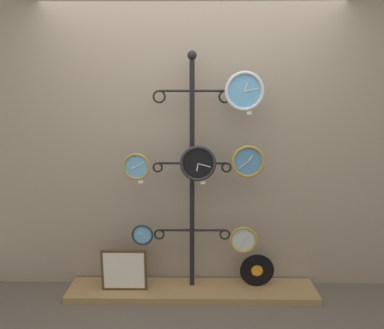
# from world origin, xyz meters

# --- Properties ---
(ground_plane) EXTENTS (12.00, 12.00, 0.00)m
(ground_plane) POSITION_xyz_m (0.00, 0.00, 0.00)
(ground_plane) COLOR brown
(shop_wall) EXTENTS (4.40, 0.04, 2.80)m
(shop_wall) POSITION_xyz_m (0.00, 0.57, 1.40)
(shop_wall) COLOR gray
(shop_wall) RESTS_ON ground_plane
(low_shelf) EXTENTS (2.20, 0.36, 0.06)m
(low_shelf) POSITION_xyz_m (0.00, 0.35, 0.03)
(low_shelf) COLOR #9E7A4C
(low_shelf) RESTS_ON ground_plane
(display_stand) EXTENTS (0.68, 0.37, 2.10)m
(display_stand) POSITION_xyz_m (-0.00, 0.41, 0.77)
(display_stand) COLOR black
(display_stand) RESTS_ON ground_plane
(clock_top_right) EXTENTS (0.31, 0.04, 0.31)m
(clock_top_right) POSITION_xyz_m (0.41, 0.33, 1.78)
(clock_top_right) COLOR #60A8DB
(clock_middle_left) EXTENTS (0.22, 0.04, 0.22)m
(clock_middle_left) POSITION_xyz_m (-0.45, 0.30, 1.18)
(clock_middle_left) COLOR #60A8DB
(clock_middle_center) EXTENTS (0.30, 0.04, 0.30)m
(clock_middle_center) POSITION_xyz_m (0.05, 0.31, 1.20)
(clock_middle_center) COLOR black
(clock_middle_right) EXTENTS (0.27, 0.04, 0.27)m
(clock_middle_right) POSITION_xyz_m (0.46, 0.31, 1.22)
(clock_middle_right) COLOR #4C84B2
(clock_bottom_left) EXTENTS (0.19, 0.04, 0.19)m
(clock_bottom_left) POSITION_xyz_m (-0.43, 0.33, 0.57)
(clock_bottom_left) COLOR #60A8DB
(clock_bottom_right) EXTENTS (0.24, 0.04, 0.24)m
(clock_bottom_right) POSITION_xyz_m (0.44, 0.30, 0.54)
(clock_bottom_right) COLOR silver
(vinyl_record) EXTENTS (0.30, 0.01, 0.30)m
(vinyl_record) POSITION_xyz_m (0.58, 0.39, 0.21)
(vinyl_record) COLOR black
(vinyl_record) RESTS_ON low_shelf
(picture_frame) EXTENTS (0.40, 0.02, 0.37)m
(picture_frame) POSITION_xyz_m (-0.59, 0.31, 0.25)
(picture_frame) COLOR #4C381E
(picture_frame) RESTS_ON low_shelf
(price_tag_upper) EXTENTS (0.04, 0.00, 0.03)m
(price_tag_upper) POSITION_xyz_m (0.46, 0.32, 1.61)
(price_tag_upper) COLOR white
(price_tag_mid) EXTENTS (0.04, 0.00, 0.03)m
(price_tag_mid) POSITION_xyz_m (-0.42, 0.30, 1.05)
(price_tag_mid) COLOR white
(price_tag_lower) EXTENTS (0.04, 0.00, 0.03)m
(price_tag_lower) POSITION_xyz_m (0.09, 0.31, 1.04)
(price_tag_lower) COLOR white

